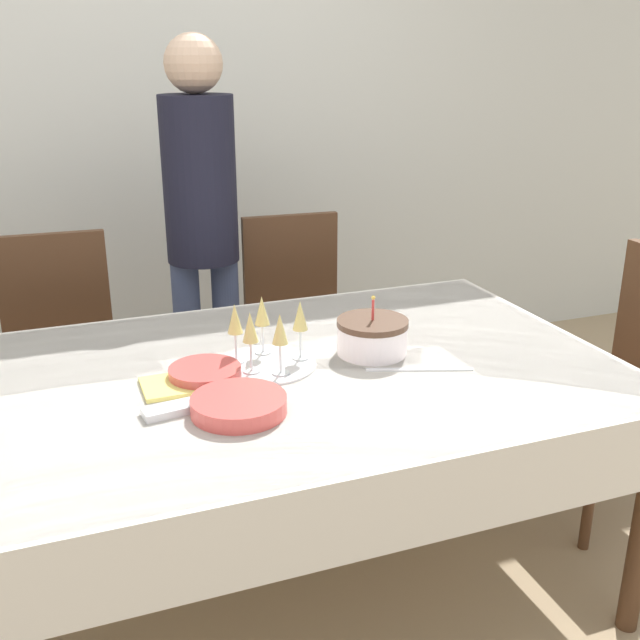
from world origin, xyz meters
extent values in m
plane|color=tan|center=(0.00, 0.00, 0.00)|extent=(12.00, 12.00, 0.00)
cube|color=silver|center=(0.00, 1.73, 1.35)|extent=(8.00, 0.05, 2.70)
cube|color=silver|center=(0.00, 0.00, 0.72)|extent=(2.07, 1.16, 0.03)
cube|color=silver|center=(0.00, 0.00, 0.63)|extent=(2.10, 1.19, 0.21)
cylinder|color=#51331E|center=(0.97, 0.52, 0.35)|extent=(0.06, 0.06, 0.70)
cube|color=#51331E|center=(-0.47, 0.83, 0.42)|extent=(0.44, 0.44, 0.04)
cube|color=#51331E|center=(-0.46, 1.02, 0.69)|extent=(0.40, 0.05, 0.50)
cylinder|color=#51331E|center=(-0.29, 0.64, 0.20)|extent=(0.04, 0.04, 0.40)
cylinder|color=#51331E|center=(-0.65, 0.66, 0.20)|extent=(0.04, 0.04, 0.40)
cylinder|color=#51331E|center=(-0.28, 1.00, 0.20)|extent=(0.04, 0.04, 0.40)
cylinder|color=#51331E|center=(-0.64, 1.02, 0.20)|extent=(0.04, 0.04, 0.40)
cube|color=#51331E|center=(0.47, 0.83, 0.42)|extent=(0.44, 0.44, 0.04)
cube|color=#51331E|center=(0.48, 1.02, 0.69)|extent=(0.40, 0.06, 0.50)
cylinder|color=#51331E|center=(0.64, 0.64, 0.20)|extent=(0.04, 0.04, 0.40)
cylinder|color=#51331E|center=(0.28, 0.66, 0.20)|extent=(0.04, 0.04, 0.40)
cylinder|color=#51331E|center=(0.66, 1.00, 0.20)|extent=(0.04, 0.04, 0.40)
cylinder|color=#51331E|center=(0.30, 1.02, 0.20)|extent=(0.04, 0.04, 0.40)
cube|color=#51331E|center=(1.28, 0.00, 0.42)|extent=(0.43, 0.43, 0.04)
cylinder|color=#51331E|center=(1.10, -0.18, 0.20)|extent=(0.04, 0.04, 0.40)
cylinder|color=#51331E|center=(1.11, 0.18, 0.20)|extent=(0.04, 0.04, 0.40)
cylinder|color=#51331E|center=(1.47, 0.18, 0.20)|extent=(0.04, 0.04, 0.40)
cylinder|color=white|center=(0.40, 0.03, 0.77)|extent=(0.21, 0.21, 0.09)
cylinder|color=#4C3323|center=(0.40, 0.03, 0.83)|extent=(0.21, 0.21, 0.02)
cylinder|color=#E53F3F|center=(0.40, 0.03, 0.87)|extent=(0.01, 0.01, 0.06)
sphere|color=#F9CC4C|center=(0.40, 0.03, 0.90)|extent=(0.01, 0.01, 0.01)
cylinder|color=silver|center=(0.08, 0.05, 0.73)|extent=(0.29, 0.29, 0.01)
cylinder|color=silver|center=(0.18, 0.05, 0.74)|extent=(0.05, 0.05, 0.00)
cylinder|color=silver|center=(0.18, 0.05, 0.78)|extent=(0.01, 0.01, 0.08)
cone|color=#E0CC72|center=(0.18, 0.05, 0.87)|extent=(0.04, 0.04, 0.08)
cylinder|color=silver|center=(0.09, 0.13, 0.74)|extent=(0.05, 0.05, 0.00)
cylinder|color=silver|center=(0.09, 0.13, 0.78)|extent=(0.01, 0.01, 0.08)
cone|color=#E0CC72|center=(0.09, 0.13, 0.87)|extent=(0.04, 0.04, 0.08)
cylinder|color=silver|center=(0.00, 0.09, 0.74)|extent=(0.05, 0.05, 0.00)
cylinder|color=silver|center=(0.00, 0.09, 0.78)|extent=(0.01, 0.01, 0.08)
cone|color=#E0CC72|center=(0.00, 0.09, 0.87)|extent=(0.04, 0.04, 0.08)
cylinder|color=silver|center=(0.02, 0.01, 0.74)|extent=(0.05, 0.05, 0.00)
cylinder|color=silver|center=(0.02, 0.01, 0.78)|extent=(0.01, 0.01, 0.08)
cone|color=#E0CC72|center=(0.02, 0.01, 0.87)|extent=(0.04, 0.04, 0.08)
cylinder|color=silver|center=(0.09, -0.03, 0.74)|extent=(0.05, 0.05, 0.00)
cylinder|color=silver|center=(0.09, -0.03, 0.78)|extent=(0.01, 0.01, 0.08)
cone|color=#E0CC72|center=(0.09, -0.03, 0.87)|extent=(0.04, 0.04, 0.08)
cylinder|color=#CC4C47|center=(-0.07, -0.21, 0.74)|extent=(0.24, 0.24, 0.01)
cylinder|color=#CC4C47|center=(-0.07, -0.21, 0.74)|extent=(0.24, 0.24, 0.01)
cylinder|color=#CC4C47|center=(-0.07, -0.21, 0.75)|extent=(0.24, 0.24, 0.01)
cylinder|color=#CC4C47|center=(-0.07, -0.21, 0.76)|extent=(0.24, 0.24, 0.01)
cylinder|color=#CC4C47|center=(-0.07, -0.21, 0.76)|extent=(0.24, 0.24, 0.01)
cylinder|color=#CC4C47|center=(-0.07, -0.21, 0.77)|extent=(0.24, 0.24, 0.01)
cylinder|color=#CC4C47|center=(-0.11, 0.02, 0.74)|extent=(0.20, 0.20, 0.01)
cylinder|color=#CC4C47|center=(-0.11, 0.02, 0.74)|extent=(0.20, 0.20, 0.01)
cylinder|color=#CC4C47|center=(-0.11, 0.02, 0.75)|extent=(0.20, 0.20, 0.01)
cylinder|color=#CC4C47|center=(-0.11, 0.02, 0.76)|extent=(0.20, 0.20, 0.01)
cylinder|color=#CC4C47|center=(-0.11, 0.02, 0.76)|extent=(0.20, 0.20, 0.01)
cube|color=silver|center=(0.47, -0.14, 0.73)|extent=(0.29, 0.12, 0.00)
cube|color=silver|center=(-0.21, -0.15, 0.74)|extent=(0.18, 0.08, 0.02)
cube|color=#E0D166|center=(-0.20, -0.01, 0.74)|extent=(0.15, 0.15, 0.01)
cylinder|color=#3F4C72|center=(0.03, 1.01, 0.40)|extent=(0.11, 0.11, 0.79)
cylinder|color=#3F4C72|center=(0.19, 1.01, 0.40)|extent=(0.11, 0.11, 0.79)
cylinder|color=black|center=(0.11, 1.01, 1.11)|extent=(0.28, 0.28, 0.63)
sphere|color=#D8B293|center=(0.11, 1.01, 1.53)|extent=(0.22, 0.22, 0.22)
camera|label=1|loc=(-0.47, -1.83, 1.57)|focal=42.00mm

